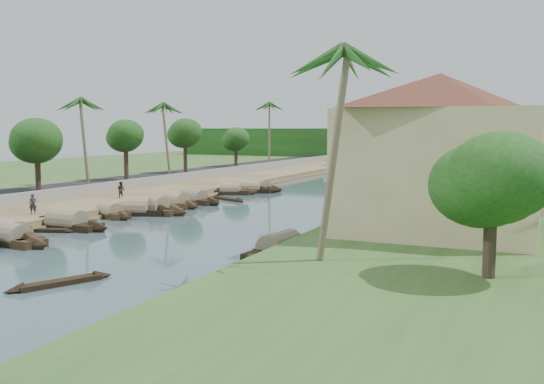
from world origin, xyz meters
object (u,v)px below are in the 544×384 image
at_px(building_near, 438,154).
at_px(person_near, 33,204).
at_px(sampan_0, 10,238).
at_px(bridge, 398,162).

xyz_separation_m(building_near, person_near, (-32.97, -1.29, -4.73)).
bearing_deg(building_near, person_near, -177.76).
relative_size(sampan_0, person_near, 4.86).
bearing_deg(person_near, sampan_0, -84.90).
bearing_deg(bridge, person_near, -100.51).
relative_size(building_near, sampan_0, 1.79).
distance_m(bridge, person_near, 76.58).
xyz_separation_m(bridge, sampan_0, (-8.39, -82.84, -1.31)).
bearing_deg(person_near, building_near, -29.11).
xyz_separation_m(sampan_0, person_near, (-5.58, 7.55, 1.24)).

